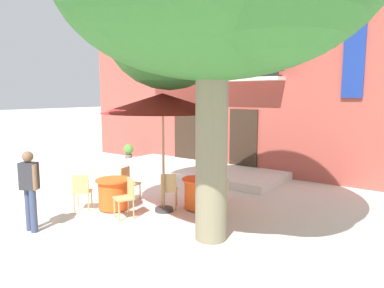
% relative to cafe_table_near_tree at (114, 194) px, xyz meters
% --- Properties ---
extents(ground_plane, '(120.00, 120.00, 0.00)m').
position_rel_cafe_table_near_tree_xyz_m(ground_plane, '(-0.16, 0.67, -0.39)').
color(ground_plane, silver).
extents(building_facade, '(13.00, 5.09, 7.50)m').
position_rel_cafe_table_near_tree_xyz_m(building_facade, '(-0.72, 7.66, 3.36)').
color(building_facade, '#B24C42').
rests_on(building_facade, ground).
extents(entrance_step_platform, '(6.31, 2.41, 0.25)m').
position_rel_cafe_table_near_tree_xyz_m(entrance_step_platform, '(-0.72, 4.46, -0.27)').
color(entrance_step_platform, silver).
rests_on(entrance_step_platform, ground).
extents(cafe_table_near_tree, '(0.86, 0.86, 0.76)m').
position_rel_cafe_table_near_tree_xyz_m(cafe_table_near_tree, '(0.00, 0.00, 0.00)').
color(cafe_table_near_tree, '#EA561E').
rests_on(cafe_table_near_tree, ground).
extents(cafe_chair_near_tree_0, '(0.56, 0.56, 0.91)m').
position_rel_cafe_table_near_tree_xyz_m(cafe_chair_near_tree_0, '(-0.53, -0.53, 0.14)').
color(cafe_chair_near_tree_0, tan).
rests_on(cafe_chair_near_tree_0, ground).
extents(cafe_chair_near_tree_1, '(0.53, 0.53, 0.91)m').
position_rel_cafe_table_near_tree_xyz_m(cafe_chair_near_tree_1, '(0.72, -0.24, 0.14)').
color(cafe_chair_near_tree_1, tan).
rests_on(cafe_chair_near_tree_1, ground).
extents(cafe_chair_near_tree_2, '(0.47, 0.47, 0.91)m').
position_rel_cafe_table_near_tree_xyz_m(cafe_chair_near_tree_2, '(-0.22, 0.72, 0.14)').
color(cafe_chair_near_tree_2, tan).
rests_on(cafe_chair_near_tree_2, ground).
extents(cafe_table_middle, '(0.86, 0.86, 0.76)m').
position_rel_cafe_table_near_tree_xyz_m(cafe_table_middle, '(1.68, 1.29, 0.00)').
color(cafe_table_middle, '#EA561E').
rests_on(cafe_table_middle, ground).
extents(cafe_chair_middle_0, '(0.56, 0.56, 0.91)m').
position_rel_cafe_table_near_tree_xyz_m(cafe_chair_middle_0, '(1.10, 0.81, 0.14)').
color(cafe_chair_middle_0, tan).
rests_on(cafe_chair_middle_0, ground).
extents(cafe_chair_middle_1, '(0.52, 0.52, 0.91)m').
position_rel_cafe_table_near_tree_xyz_m(cafe_chair_middle_1, '(2.40, 1.07, 0.14)').
color(cafe_chair_middle_1, tan).
rests_on(cafe_chair_middle_1, ground).
extents(cafe_chair_middle_2, '(0.47, 0.47, 0.91)m').
position_rel_cafe_table_near_tree_xyz_m(cafe_chair_middle_2, '(1.45, 2.01, 0.14)').
color(cafe_chair_middle_2, tan).
rests_on(cafe_chair_middle_2, ground).
extents(cafe_umbrella, '(2.90, 2.90, 2.85)m').
position_rel_cafe_table_near_tree_xyz_m(cafe_umbrella, '(1.11, 0.61, 2.22)').
color(cafe_umbrella, '#997A56').
rests_on(cafe_umbrella, ground).
extents(ground_planter_left, '(0.40, 0.40, 0.76)m').
position_rel_cafe_table_near_tree_xyz_m(ground_planter_left, '(-4.22, 4.57, 0.04)').
color(ground_planter_left, slate).
rests_on(ground_planter_left, ground).
extents(pedestrian_near_entrance, '(0.53, 0.35, 1.69)m').
position_rel_cafe_table_near_tree_xyz_m(pedestrian_near_entrance, '(-0.27, -1.99, 0.56)').
color(pedestrian_near_entrance, '#384260').
rests_on(pedestrian_near_entrance, ground).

